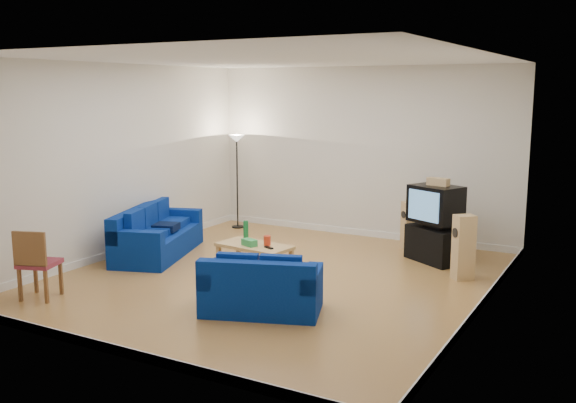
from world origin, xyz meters
The scene contains 16 objects.
room centered at (0.00, 0.00, 1.54)m, with size 6.01×6.51×3.21m.
sofa_three_seat centered at (-2.46, 0.19, 0.30)m, with size 1.53×2.27×0.81m.
sofa_loveseat centered at (0.60, -1.38, 0.28)m, with size 1.66×1.27×0.73m.
coffee_table centered at (-0.47, 0.18, 0.37)m, with size 1.22×0.71×0.42m.
bottle centered at (-0.68, 0.27, 0.59)m, with size 0.08×0.08×0.33m, color #197233.
tissue_box centered at (-0.50, 0.08, 0.47)m, with size 0.24×0.13×0.10m, color green.
red_canister centered at (-0.28, 0.24, 0.50)m, with size 0.11×0.11×0.15m, color red.
remote centered at (-0.16, 0.09, 0.43)m, with size 0.17×0.05×0.02m, color black.
tv_stand centered at (1.80, 2.09, 0.28)m, with size 0.93×0.52×0.57m, color black.
av_receiver centered at (1.86, 2.06, 0.61)m, with size 0.39×0.31×0.09m, color black.
television centered at (1.79, 2.07, 0.96)m, with size 0.93×0.83×0.59m.
centre_speaker centered at (1.81, 2.10, 1.32)m, with size 0.35×0.14×0.12m, color tan.
speaker_left centered at (1.16, 2.70, 0.42)m, with size 0.31×0.32×0.85m.
speaker_right centered at (2.45, 1.31, 0.48)m, with size 0.36×0.36×0.97m.
floor_lamp centered at (-2.45, 2.70, 1.55)m, with size 0.32×0.32×1.88m.
dining_chair centered at (-2.27, -2.39, 0.54)m, with size 0.58×0.58×0.96m.
Camera 1 is at (4.65, -7.95, 2.78)m, focal length 40.00 mm.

